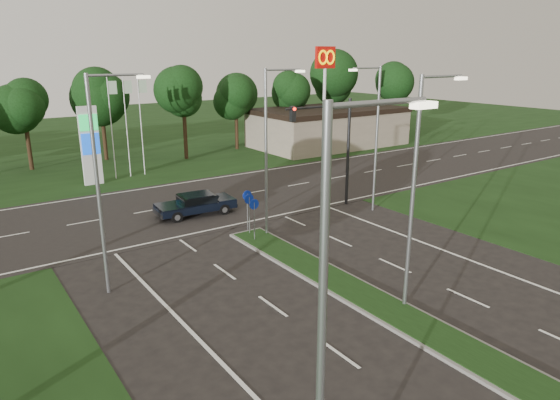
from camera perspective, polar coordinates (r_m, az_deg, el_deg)
ground at (r=17.57m, az=27.70°, el=-19.17°), size 160.00×160.00×0.00m
verge_far at (r=63.08m, az=-22.12°, el=6.29°), size 160.00×50.00×0.02m
cross_road at (r=34.15m, az=-10.04°, el=-0.39°), size 160.00×12.00×0.02m
median_kerb at (r=19.24m, az=16.95°, el=-14.40°), size 2.00×26.00×0.12m
commercial_building at (r=55.39m, az=5.54°, el=8.27°), size 16.00×9.00×4.00m
streetlight_median_near at (r=19.25m, az=15.43°, el=1.94°), size 2.53×0.22×9.00m
streetlight_median_far at (r=26.61m, az=-1.25°, el=6.38°), size 2.53×0.22×9.00m
streetlight_left_near at (r=9.05m, az=5.82°, el=-14.18°), size 2.53×0.22×9.00m
streetlight_left_far at (r=21.03m, az=-19.70°, el=2.75°), size 2.53×0.22×9.00m
streetlight_right_far at (r=31.53m, az=10.76°, el=7.66°), size 2.53×0.22×9.00m
traffic_signal at (r=31.95m, az=6.11°, el=7.19°), size 5.10×0.42×7.00m
median_signs at (r=27.20m, az=-3.43°, el=-0.72°), size 1.16×1.76×2.38m
gas_pylon at (r=40.62m, az=-20.62°, el=6.10°), size 5.80×1.26×8.00m
mcdonalds_sign at (r=49.23m, az=5.17°, el=14.28°), size 2.20×0.47×10.40m
treeline_far at (r=47.85m, az=-18.63°, el=12.08°), size 6.00×6.00×9.90m
navy_sedan at (r=31.54m, az=-9.60°, el=-0.43°), size 4.94×2.33×1.32m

